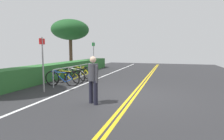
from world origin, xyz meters
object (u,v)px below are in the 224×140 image
bicycle_3 (81,73)px  bike_rack (75,70)px  bicycle_4 (87,72)px  bicycle_0 (62,78)px  sign_post_far (94,55)px  sign_post_near (43,59)px  pedestrian (93,77)px  bicycle_2 (77,74)px  tree_mid (70,30)px  bicycle_1 (69,77)px

bicycle_3 → bike_rack: bearing=178.8°
bicycle_4 → bicycle_0: bearing=-178.5°
bicycle_0 → bicycle_4: size_ratio=1.10×
bicycle_0 → sign_post_far: size_ratio=0.78×
sign_post_far → sign_post_near: bearing=-178.5°
bicycle_3 → pedestrian: bearing=-148.6°
sign_post_near → bicycle_2: bearing=1.2°
sign_post_far → tree_mid: tree_mid is taller
bike_rack → bicycle_0: size_ratio=2.31×
bike_rack → sign_post_near: (-2.91, -0.14, 0.75)m
sign_post_near → sign_post_far: sign_post_far is taller
bicycle_0 → pedestrian: 3.55m
bicycle_1 → sign_post_near: 2.30m
pedestrian → sign_post_far: bearing=23.3°
bicycle_2 → sign_post_near: 3.11m
sign_post_far → bicycle_2: bearing=-178.2°
bicycle_3 → bicycle_4: (0.77, -0.04, -0.04)m
bicycle_0 → sign_post_far: 4.33m
bike_rack → bicycle_2: bearing=-68.9°
bicycle_1 → sign_post_far: (3.52, 0.10, 1.05)m
sign_post_far → bicycle_3: bearing=-179.5°
tree_mid → sign_post_near: bearing=-156.2°
bicycle_2 → sign_post_far: size_ratio=0.79×
bicycle_1 → bicycle_4: size_ratio=1.07×
bicycle_0 → bicycle_2: size_ratio=0.99×
bike_rack → bicycle_0: (-1.53, -0.14, -0.26)m
bicycle_3 → sign_post_near: sign_post_near is taller
bicycle_2 → tree_mid: size_ratio=0.40×
pedestrian → tree_mid: bearing=33.8°
bike_rack → bicycle_3: bearing=-1.2°
tree_mid → sign_post_far: bearing=-131.5°
bicycle_2 → tree_mid: (6.00, 3.89, 3.25)m
bicycle_1 → bicycle_4: bicycle_1 is taller
bike_rack → bicycle_1: (-0.85, -0.09, -0.28)m
bicycle_1 → bicycle_2: size_ratio=0.96×
bicycle_4 → tree_mid: 6.80m
bicycle_0 → bicycle_4: 3.04m
bicycle_0 → sign_post_far: sign_post_far is taller
bicycle_0 → bicycle_1: bicycle_0 is taller
bike_rack → sign_post_far: bearing=0.1°
sign_post_near → tree_mid: 10.03m
bicycle_1 → bicycle_0: bearing=-176.4°
bicycle_1 → bicycle_3: (1.59, 0.08, 0.02)m
bicycle_4 → pedestrian: size_ratio=1.06×
sign_post_near → tree_mid: (8.95, 3.95, 2.24)m
bicycle_0 → bicycle_4: bicycle_0 is taller
pedestrian → sign_post_near: size_ratio=0.68×
bicycle_1 → sign_post_far: sign_post_far is taller
bicycle_0 → bicycle_3: bicycle_3 is taller
bicycle_1 → sign_post_near: size_ratio=0.77×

